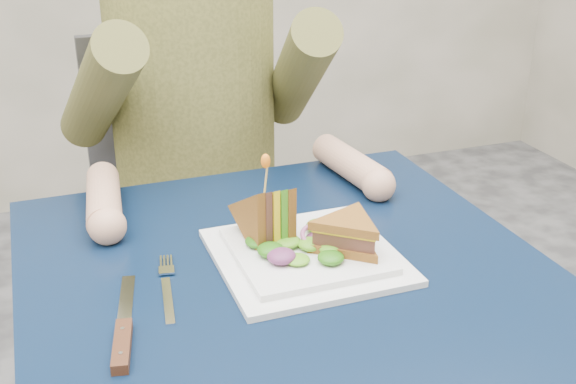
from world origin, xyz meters
name	(u,v)px	position (x,y,z in m)	size (l,w,h in m)	color
table	(287,313)	(0.00, 0.00, 0.65)	(0.75, 0.75, 0.73)	black
chair	(191,206)	(0.00, 0.66, 0.54)	(0.42, 0.40, 0.93)	#47474C
diner	(193,58)	(0.00, 0.55, 0.91)	(0.54, 0.59, 0.74)	brown
plate	(306,254)	(0.03, 0.01, 0.74)	(0.26, 0.26, 0.02)	white
sandwich_flat	(348,234)	(0.09, -0.01, 0.78)	(0.17, 0.17, 0.05)	brown
sandwich_upright	(266,219)	(-0.01, 0.06, 0.78)	(0.08, 0.13, 0.13)	brown
fork	(167,289)	(-0.18, -0.01, 0.73)	(0.04, 0.18, 0.01)	silver
knife	(123,337)	(-0.25, -0.10, 0.74)	(0.06, 0.22, 0.02)	silver
toothpick	(266,179)	(-0.01, 0.06, 0.85)	(0.00, 0.00, 0.06)	tan
toothpick_frill	(266,161)	(-0.01, 0.06, 0.88)	(0.01, 0.01, 0.02)	orange
lettuce_spill	(307,238)	(0.04, 0.02, 0.76)	(0.15, 0.13, 0.02)	#337A14
onion_ring	(314,235)	(0.05, 0.02, 0.77)	(0.04, 0.04, 0.01)	#9E4C7A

